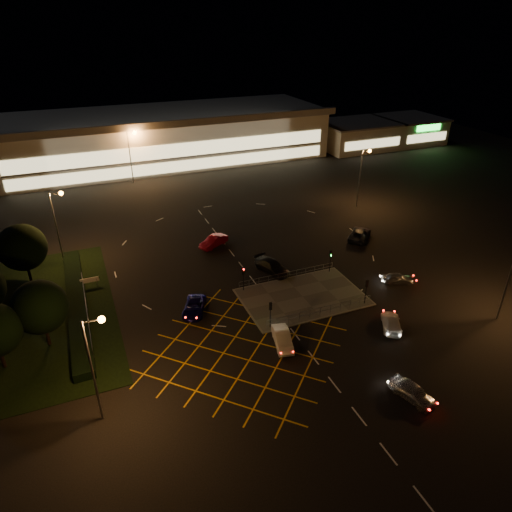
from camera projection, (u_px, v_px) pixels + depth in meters
name	position (u px, v px, depth m)	size (l,w,h in m)	color
ground	(280.00, 292.00, 55.33)	(180.00, 180.00, 0.00)	black
pedestrian_island	(303.00, 297.00, 54.34)	(14.00, 9.00, 0.12)	#4C4944
grass_verge	(30.00, 317.00, 50.84)	(18.00, 30.00, 0.08)	black
hedge	(77.00, 304.00, 52.29)	(2.00, 26.00, 1.00)	black
supermarket	(165.00, 136.00, 103.37)	(72.00, 26.50, 10.50)	beige
retail_unit_a	(357.00, 135.00, 113.24)	(18.80, 14.80, 6.35)	beige
retail_unit_b	(409.00, 129.00, 118.58)	(14.80, 14.80, 6.35)	beige
streetlight_sw	(95.00, 356.00, 35.23)	(1.78, 0.56, 10.03)	slate
streetlight_nw	(58.00, 217.00, 59.04)	(1.78, 0.56, 10.03)	slate
streetlight_ne	(363.00, 170.00, 76.73)	(1.78, 0.56, 10.03)	slate
streetlight_far_left	(132.00, 150.00, 88.20)	(1.78, 0.56, 10.03)	slate
streetlight_far_right	(310.00, 130.00, 103.21)	(1.78, 0.56, 10.03)	slate
signal_sw	(270.00, 310.00, 47.99)	(0.28, 0.30, 3.15)	black
signal_se	(366.00, 287.00, 52.00)	(0.28, 0.30, 3.15)	black
signal_nw	(243.00, 274.00, 54.50)	(0.28, 0.30, 3.15)	black
signal_ne	(331.00, 256.00, 58.52)	(0.28, 0.30, 3.15)	black
tree_c	(22.00, 247.00, 55.05)	(5.76, 5.76, 7.84)	black
tree_e	(40.00, 307.00, 44.44)	(5.40, 5.40, 7.35)	black
car_near_silver	(412.00, 392.00, 39.84)	(1.73, 4.30, 1.47)	silver
car_queue_white	(282.00, 339.00, 46.31)	(1.55, 4.45, 1.47)	white
car_left_blue	(194.00, 307.00, 51.43)	(2.23, 4.84, 1.35)	#120E54
car_far_dkgrey	(272.00, 266.00, 59.42)	(2.21, 5.43, 1.57)	black
car_right_silver	(398.00, 278.00, 56.98)	(1.56, 3.89, 1.32)	#A7AAAE
car_circ_red	(214.00, 241.00, 65.95)	(1.62, 4.65, 1.53)	maroon
car_east_grey	(360.00, 234.00, 68.06)	(2.59, 5.61, 1.56)	black
car_approach_white	(391.00, 322.00, 48.86)	(1.84, 4.52, 1.31)	silver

